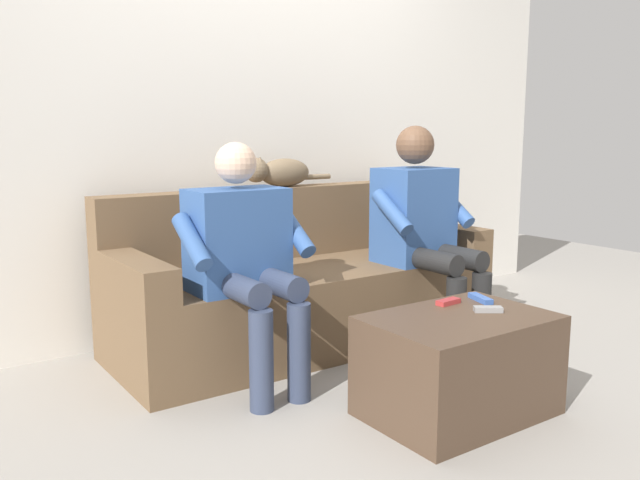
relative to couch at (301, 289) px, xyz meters
The scene contains 10 objects.
ground_plane 0.78m from the couch, 90.00° to the left, with size 8.00×8.00×0.00m, color gray.
back_wall 1.10m from the couch, 90.00° to the right, with size 4.70×0.06×2.55m, color silver.
couch is the anchor object (origin of this frame).
coffee_table 1.14m from the couch, 90.00° to the left, with size 0.72×0.50×0.40m.
person_left_seated 0.73m from the couch, 146.99° to the left, with size 0.52×0.61×1.15m.
person_right_seated 0.72m from the couch, 34.36° to the left, with size 0.57×0.53×1.07m.
cat_on_backrest 0.66m from the couch, 93.15° to the right, with size 0.55×0.14×0.17m.
remote_red 0.99m from the couch, 95.47° to the left, with size 0.11×0.04×0.02m, color #B73333.
remote_gray 1.17m from the couch, 96.81° to the left, with size 0.11×0.04×0.02m, color gray.
remote_blue 1.06m from the couch, 103.42° to the left, with size 0.14×0.04×0.02m, color #3860B7.
Camera 1 is at (1.86, 2.72, 1.12)m, focal length 36.77 mm.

